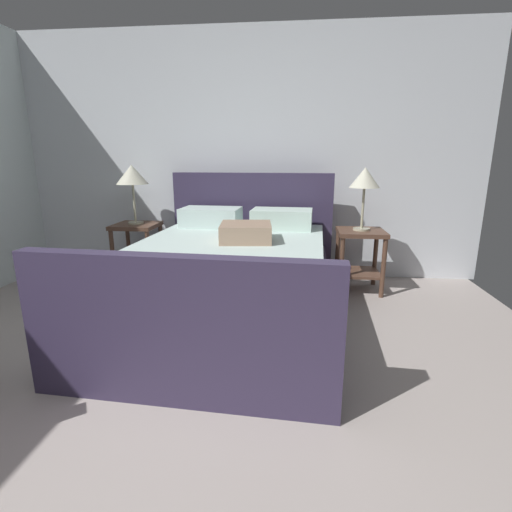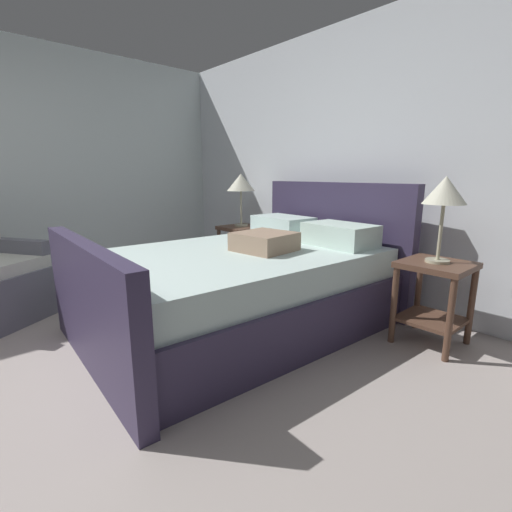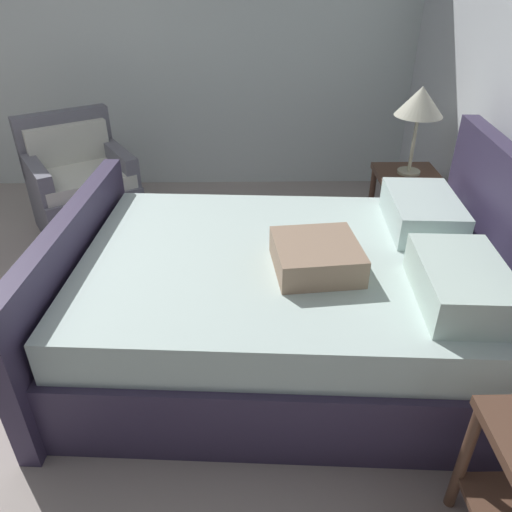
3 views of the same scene
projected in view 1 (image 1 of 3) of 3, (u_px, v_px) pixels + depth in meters
wall_back at (247, 157)px, 4.06m from camera, size 4.93×0.12×2.55m
bed at (230, 276)px, 3.02m from camera, size 1.79×2.40×1.12m
nightstand_right at (360, 250)px, 3.65m from camera, size 0.44×0.44×0.60m
table_lamp_right at (365, 180)px, 3.48m from camera, size 0.28×0.28×0.59m
nightstand_left at (137, 242)px, 4.01m from camera, size 0.44×0.44×0.60m
table_lamp_left at (132, 176)px, 3.84m from camera, size 0.32×0.32×0.60m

